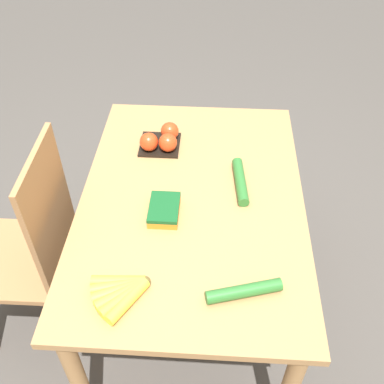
# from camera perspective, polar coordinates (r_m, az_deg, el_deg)

# --- Properties ---
(ground_plane) EXTENTS (12.00, 12.00, 0.00)m
(ground_plane) POSITION_cam_1_polar(r_m,az_deg,el_deg) (2.29, 0.00, -13.97)
(ground_plane) COLOR #4C4742
(dining_table) EXTENTS (1.25, 0.85, 0.74)m
(dining_table) POSITION_cam_1_polar(r_m,az_deg,el_deg) (1.79, 0.00, -3.10)
(dining_table) COLOR #B27F4C
(dining_table) RESTS_ON ground_plane
(chair) EXTENTS (0.42, 0.40, 1.00)m
(chair) POSITION_cam_1_polar(r_m,az_deg,el_deg) (1.95, -19.45, -6.91)
(chair) COLOR #A87547
(chair) RESTS_ON ground_plane
(banana_bunch) EXTENTS (0.17, 0.19, 0.04)m
(banana_bunch) POSITION_cam_1_polar(r_m,az_deg,el_deg) (1.44, -8.90, -12.36)
(banana_bunch) COLOR brown
(banana_bunch) RESTS_ON dining_table
(tomato_pack) EXTENTS (0.17, 0.17, 0.09)m
(tomato_pack) POSITION_cam_1_polar(r_m,az_deg,el_deg) (1.93, -3.85, 6.67)
(tomato_pack) COLOR black
(tomato_pack) RESTS_ON dining_table
(carrot_bag) EXTENTS (0.15, 0.11, 0.04)m
(carrot_bag) POSITION_cam_1_polar(r_m,az_deg,el_deg) (1.64, -3.56, -2.20)
(carrot_bag) COLOR orange
(carrot_bag) RESTS_ON dining_table
(cucumber_near) EXTENTS (0.11, 0.24, 0.04)m
(cucumber_near) POSITION_cam_1_polar(r_m,az_deg,el_deg) (1.43, 6.61, -12.38)
(cucumber_near) COLOR #2D702D
(cucumber_near) RESTS_ON dining_table
(cucumber_far) EXTENTS (0.24, 0.06, 0.04)m
(cucumber_far) POSITION_cam_1_polar(r_m,az_deg,el_deg) (1.76, 6.16, 1.37)
(cucumber_far) COLOR #2D702D
(cucumber_far) RESTS_ON dining_table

